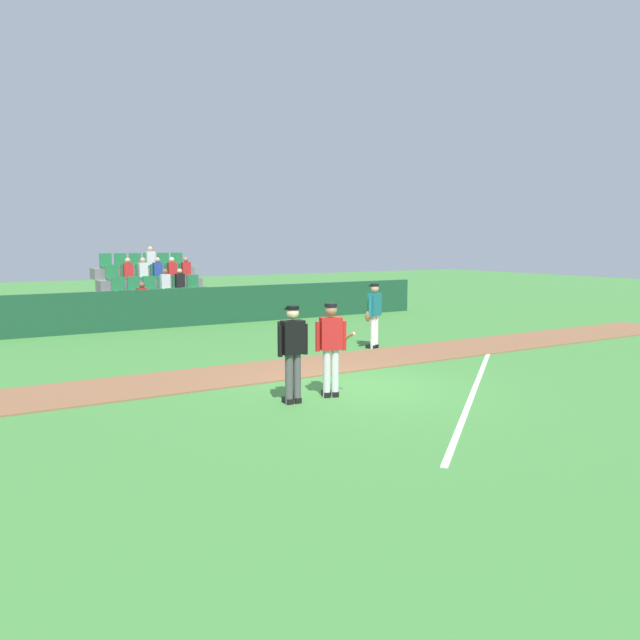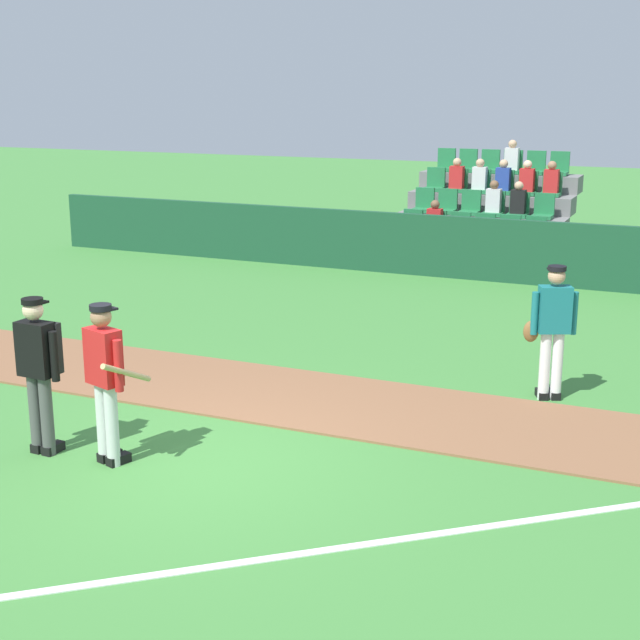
{
  "view_description": "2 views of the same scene",
  "coord_description": "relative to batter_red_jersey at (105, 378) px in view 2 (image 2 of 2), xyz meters",
  "views": [
    {
      "loc": [
        -7.07,
        -10.28,
        2.89
      ],
      "look_at": [
        0.13,
        1.45,
        1.19
      ],
      "focal_mm": 35.92,
      "sensor_mm": 36.0,
      "label": 1
    },
    {
      "loc": [
        4.98,
        -7.92,
        3.95
      ],
      "look_at": [
        0.6,
        2.05,
        1.16
      ],
      "focal_mm": 51.51,
      "sensor_mm": 36.0,
      "label": 2
    }
  ],
  "objects": [
    {
      "name": "foul_line_chalk",
      "position": [
        3.78,
        -0.08,
        -0.96
      ],
      "size": [
        9.22,
        7.83,
        0.01
      ],
      "primitive_type": "cube",
      "rotation": [
        0.0,
        0.0,
        0.7
      ],
      "color": "white",
      "rests_on": "ground"
    },
    {
      "name": "umpire_home_plate",
      "position": [
        -0.84,
        -0.04,
        0.03
      ],
      "size": [
        0.59,
        0.31,
        1.76
      ],
      "color": "#4C4C4C",
      "rests_on": "ground"
    },
    {
      "name": "runner_teal_jersey",
      "position": [
        3.93,
        4.01,
        -0.01
      ],
      "size": [
        0.65,
        0.41,
        1.76
      ],
      "color": "white",
      "rests_on": "ground"
    },
    {
      "name": "dugout_fence",
      "position": [
        0.78,
        11.05,
        -0.31
      ],
      "size": [
        20.0,
        0.16,
        1.31
      ],
      "primitive_type": "cube",
      "color": "#19472D",
      "rests_on": "ground"
    },
    {
      "name": "stadium_bleachers",
      "position": [
        0.79,
        13.35,
        -0.21
      ],
      "size": [
        3.9,
        3.8,
        2.7
      ],
      "color": "slate",
      "rests_on": "ground"
    },
    {
      "name": "batter_red_jersey",
      "position": [
        0.0,
        0.0,
        0.0
      ],
      "size": [
        0.58,
        0.8,
        1.76
      ],
      "color": "silver",
      "rests_on": "ground"
    },
    {
      "name": "infield_dirt_path",
      "position": [
        0.78,
        2.73,
        -0.95
      ],
      "size": [
        28.0,
        2.14,
        0.03
      ],
      "primitive_type": "cube",
      "color": "brown",
      "rests_on": "ground"
    },
    {
      "name": "ground_plane",
      "position": [
        0.78,
        0.42,
        -0.97
      ],
      "size": [
        80.0,
        80.0,
        0.0
      ],
      "primitive_type": "plane",
      "color": "#42843A"
    }
  ]
}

